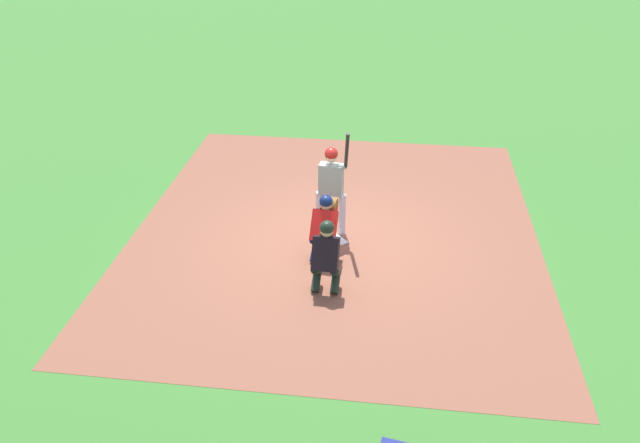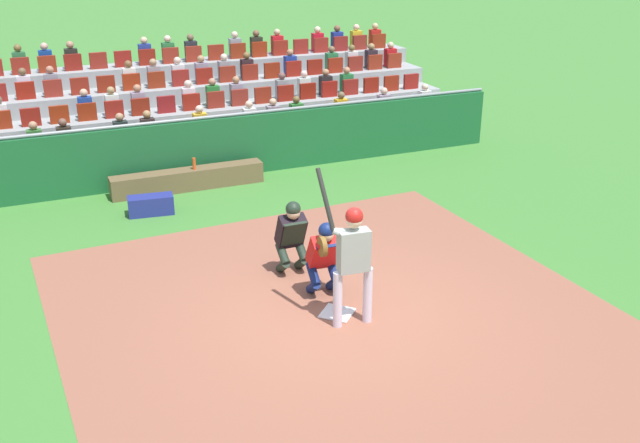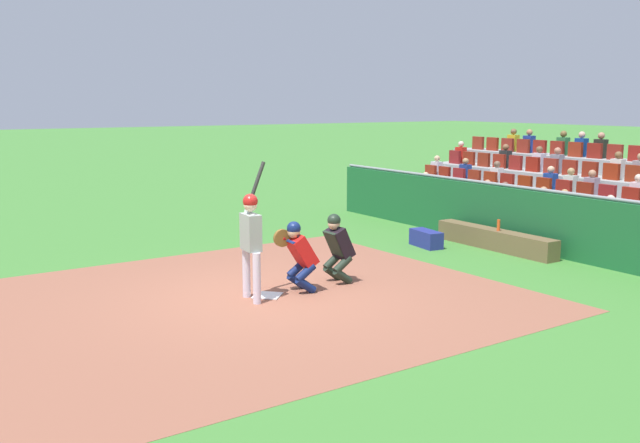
{
  "view_description": "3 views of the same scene",
  "coord_description": "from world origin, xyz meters",
  "px_view_note": "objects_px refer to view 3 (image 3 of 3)",
  "views": [
    {
      "loc": [
        1.37,
        -9.77,
        6.16
      ],
      "look_at": [
        -0.06,
        -1.06,
        1.04
      ],
      "focal_mm": 34.73,
      "sensor_mm": 36.0,
      "label": 1
    },
    {
      "loc": [
        3.95,
        8.48,
        5.33
      ],
      "look_at": [
        0.09,
        -0.42,
        1.31
      ],
      "focal_mm": 41.23,
      "sensor_mm": 36.0,
      "label": 2
    },
    {
      "loc": [
        -10.16,
        5.5,
        3.23
      ],
      "look_at": [
        -0.1,
        -0.98,
        1.2
      ],
      "focal_mm": 39.8,
      "sensor_mm": 36.0,
      "label": 3
    }
  ],
  "objects_px": {
    "batter_at_plate": "(251,234)",
    "catcher_crouching": "(298,252)",
    "dugout_bench": "(495,239)",
    "home_plate_umpire": "(337,245)",
    "home_plate_marker": "(267,295)",
    "equipment_duffel_bag": "(426,239)",
    "water_bottle_on_bench": "(499,225)"
  },
  "relations": [
    {
      "from": "water_bottle_on_bench",
      "to": "equipment_duffel_bag",
      "type": "distance_m",
      "value": 1.61
    },
    {
      "from": "home_plate_marker",
      "to": "catcher_crouching",
      "type": "bearing_deg",
      "value": -94.27
    },
    {
      "from": "batter_at_plate",
      "to": "catcher_crouching",
      "type": "relative_size",
      "value": 1.79
    },
    {
      "from": "home_plate_marker",
      "to": "home_plate_umpire",
      "type": "distance_m",
      "value": 1.64
    },
    {
      "from": "batter_at_plate",
      "to": "home_plate_umpire",
      "type": "relative_size",
      "value": 1.75
    },
    {
      "from": "home_plate_umpire",
      "to": "water_bottle_on_bench",
      "type": "xyz_separation_m",
      "value": [
        0.42,
        -4.54,
        -0.13
      ]
    },
    {
      "from": "dugout_bench",
      "to": "home_plate_umpire",
      "type": "bearing_deg",
      "value": 96.96
    },
    {
      "from": "dugout_bench",
      "to": "equipment_duffel_bag",
      "type": "xyz_separation_m",
      "value": [
        1.01,
        1.11,
        -0.03
      ]
    },
    {
      "from": "home_plate_umpire",
      "to": "water_bottle_on_bench",
      "type": "distance_m",
      "value": 4.57
    },
    {
      "from": "dugout_bench",
      "to": "equipment_duffel_bag",
      "type": "height_order",
      "value": "dugout_bench"
    },
    {
      "from": "home_plate_marker",
      "to": "batter_at_plate",
      "type": "distance_m",
      "value": 1.14
    },
    {
      "from": "home_plate_marker",
      "to": "dugout_bench",
      "type": "xyz_separation_m",
      "value": [
        0.67,
        -6.09,
        0.2
      ]
    },
    {
      "from": "dugout_bench",
      "to": "home_plate_marker",
      "type": "bearing_deg",
      "value": 96.3
    },
    {
      "from": "water_bottle_on_bench",
      "to": "home_plate_umpire",
      "type": "bearing_deg",
      "value": 95.3
    },
    {
      "from": "batter_at_plate",
      "to": "equipment_duffel_bag",
      "type": "distance_m",
      "value": 5.66
    },
    {
      "from": "home_plate_marker",
      "to": "home_plate_umpire",
      "type": "bearing_deg",
      "value": -85.74
    },
    {
      "from": "home_plate_marker",
      "to": "batter_at_plate",
      "type": "bearing_deg",
      "value": 102.0
    },
    {
      "from": "dugout_bench",
      "to": "water_bottle_on_bench",
      "type": "xyz_separation_m",
      "value": [
        -0.14,
        0.05,
        0.34
      ]
    },
    {
      "from": "home_plate_marker",
      "to": "water_bottle_on_bench",
      "type": "height_order",
      "value": "water_bottle_on_bench"
    },
    {
      "from": "catcher_crouching",
      "to": "water_bottle_on_bench",
      "type": "distance_m",
      "value": 5.48
    },
    {
      "from": "home_plate_umpire",
      "to": "dugout_bench",
      "type": "height_order",
      "value": "home_plate_umpire"
    },
    {
      "from": "catcher_crouching",
      "to": "dugout_bench",
      "type": "bearing_deg",
      "value": -82.59
    },
    {
      "from": "home_plate_umpire",
      "to": "water_bottle_on_bench",
      "type": "bearing_deg",
      "value": -84.7
    },
    {
      "from": "home_plate_marker",
      "to": "dugout_bench",
      "type": "relative_size",
      "value": 0.14
    },
    {
      "from": "catcher_crouching",
      "to": "home_plate_umpire",
      "type": "xyz_separation_m",
      "value": [
        0.15,
        -0.91,
        -0.0
      ]
    },
    {
      "from": "home_plate_marker",
      "to": "home_plate_umpire",
      "type": "relative_size",
      "value": 0.34
    },
    {
      "from": "home_plate_umpire",
      "to": "water_bottle_on_bench",
      "type": "height_order",
      "value": "home_plate_umpire"
    },
    {
      "from": "equipment_duffel_bag",
      "to": "catcher_crouching",
      "type": "bearing_deg",
      "value": 118.8
    },
    {
      "from": "batter_at_plate",
      "to": "dugout_bench",
      "type": "relative_size",
      "value": 0.7
    },
    {
      "from": "home_plate_marker",
      "to": "batter_at_plate",
      "type": "relative_size",
      "value": 0.2
    },
    {
      "from": "home_plate_marker",
      "to": "catcher_crouching",
      "type": "height_order",
      "value": "catcher_crouching"
    },
    {
      "from": "home_plate_marker",
      "to": "catcher_crouching",
      "type": "distance_m",
      "value": 0.9
    }
  ]
}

